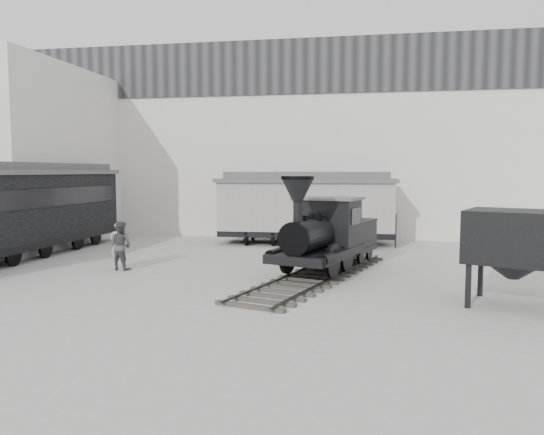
% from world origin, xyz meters
% --- Properties ---
extents(ground, '(90.00, 90.00, 0.00)m').
position_xyz_m(ground, '(0.00, 0.00, 0.00)').
color(ground, '#9E9E9B').
extents(north_wall, '(34.00, 2.51, 11.00)m').
position_xyz_m(north_wall, '(0.00, 14.98, 5.55)').
color(north_wall, silver).
rests_on(north_wall, ground).
extents(west_pavilion, '(7.00, 12.11, 9.00)m').
position_xyz_m(west_pavilion, '(-14.50, 9.96, 4.49)').
color(west_pavilion, silver).
rests_on(west_pavilion, ground).
extents(locomotive, '(5.03, 10.12, 3.51)m').
position_xyz_m(locomotive, '(1.87, 3.49, 1.30)').
color(locomotive, '#35302C').
rests_on(locomotive, ground).
extents(boxcar, '(9.20, 3.12, 3.74)m').
position_xyz_m(boxcar, '(0.32, 11.42, 1.96)').
color(boxcar, black).
rests_on(boxcar, ground).
extents(passenger_coach, '(3.45, 14.38, 3.83)m').
position_xyz_m(passenger_coach, '(-11.48, 4.59, 2.11)').
color(passenger_coach, black).
rests_on(passenger_coach, ground).
extents(visitor_a, '(0.75, 0.63, 1.77)m').
position_xyz_m(visitor_a, '(-6.18, 3.53, 0.88)').
color(visitor_a, silver).
rests_on(visitor_a, ground).
extents(visitor_b, '(1.02, 0.86, 1.86)m').
position_xyz_m(visitor_b, '(-5.86, 3.03, 0.93)').
color(visitor_b, '#434345').
rests_on(visitor_b, ground).
extents(coal_hopper, '(3.05, 2.80, 2.69)m').
position_xyz_m(coal_hopper, '(7.39, -0.24, 1.75)').
color(coal_hopper, black).
rests_on(coal_hopper, ground).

